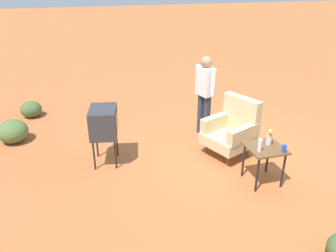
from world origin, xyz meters
name	(u,v)px	position (x,y,z in m)	size (l,w,h in m)	color
ground_plane	(232,153)	(0.00, 0.00, 0.00)	(60.00, 60.00, 0.00)	#AD6033
armchair	(232,129)	(-0.02, -0.03, 0.50)	(1.00, 1.01, 1.06)	brown
side_table	(265,152)	(0.97, 0.05, 0.54)	(0.56, 0.56, 0.63)	black
tv_on_stand	(104,122)	(-0.30, -2.30, 0.78)	(0.67, 0.54, 1.03)	black
person_standing	(205,91)	(-0.93, -0.23, 0.94)	(0.55, 0.31, 1.64)	#2D3347
bottle_short_clear	(260,145)	(1.06, -0.11, 0.73)	(0.06, 0.06, 0.20)	silver
soda_can_red	(269,138)	(0.81, 0.19, 0.69)	(0.07, 0.07, 0.12)	red
soda_can_blue	(284,148)	(1.18, 0.23, 0.69)	(0.07, 0.07, 0.12)	blue
flower_vase	(269,136)	(0.90, 0.14, 0.78)	(0.15, 0.10, 0.27)	silver
shrub_mid	(31,109)	(-2.85, -3.77, 0.18)	(0.48, 0.48, 0.37)	#475B33
shrub_lone	(13,131)	(-1.60, -4.00, 0.23)	(0.59, 0.59, 0.46)	#516B38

